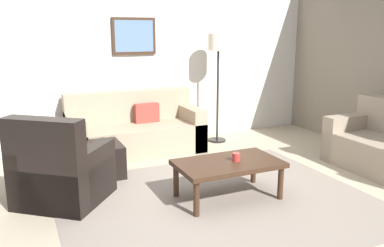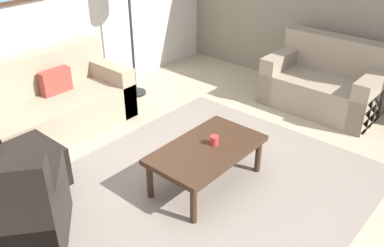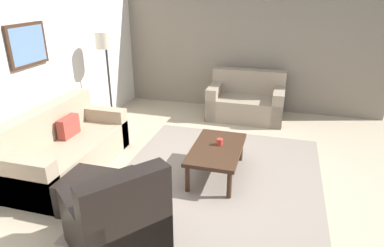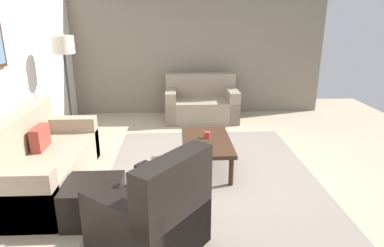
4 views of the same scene
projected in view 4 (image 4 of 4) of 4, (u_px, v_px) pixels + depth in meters
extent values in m
plane|color=tan|center=(211.00, 173.00, 4.41)|extent=(8.00, 8.00, 0.00)
cube|color=slate|center=(197.00, 46.00, 6.83)|extent=(0.12, 5.20, 2.80)
cube|color=gray|center=(211.00, 172.00, 4.40)|extent=(3.20, 2.66, 0.01)
cube|color=gray|center=(46.00, 171.00, 3.99)|extent=(1.91, 0.86, 0.42)
cube|color=gray|center=(16.00, 154.00, 3.90)|extent=(1.91, 0.24, 0.88)
cube|color=gray|center=(10.00, 201.00, 3.14)|extent=(0.20, 0.86, 0.62)
cube|color=gray|center=(67.00, 138.00, 4.77)|extent=(0.20, 0.86, 0.62)
cube|color=#99382D|center=(40.00, 138.00, 4.06)|extent=(0.36, 0.12, 0.28)
cube|color=gray|center=(201.00, 110.00, 6.60)|extent=(0.85, 1.40, 0.42)
cube|color=gray|center=(200.00, 95.00, 6.82)|extent=(0.24, 1.40, 0.88)
cube|color=gray|center=(171.00, 105.00, 6.54)|extent=(0.85, 0.20, 0.62)
cube|color=gray|center=(232.00, 104.00, 6.60)|extent=(0.85, 0.20, 0.62)
cube|color=black|center=(148.00, 225.00, 2.93)|extent=(1.12, 1.12, 0.44)
cube|color=black|center=(174.00, 211.00, 2.69)|extent=(0.75, 0.66, 0.95)
cube|color=black|center=(171.00, 202.00, 3.16)|extent=(0.63, 0.72, 0.60)
cube|color=black|center=(121.00, 236.00, 2.66)|extent=(0.63, 0.72, 0.60)
cube|color=black|center=(94.00, 201.00, 3.36)|extent=(0.56, 0.56, 0.40)
cylinder|color=#382316|center=(231.00, 172.00, 4.03)|extent=(0.06, 0.06, 0.36)
cylinder|color=#382316|center=(221.00, 143.00, 4.96)|extent=(0.06, 0.06, 0.36)
cylinder|color=#382316|center=(188.00, 173.00, 4.01)|extent=(0.06, 0.06, 0.36)
cylinder|color=#382316|center=(186.00, 143.00, 4.94)|extent=(0.06, 0.06, 0.36)
cube|color=#382316|center=(206.00, 142.00, 4.42)|extent=(1.10, 0.64, 0.05)
cylinder|color=#B2332D|center=(207.00, 135.00, 4.48)|extent=(0.08, 0.08, 0.09)
cylinder|color=black|center=(75.00, 144.00, 5.35)|extent=(0.28, 0.28, 0.03)
cylinder|color=#262626|center=(70.00, 101.00, 5.13)|extent=(0.04, 0.04, 1.45)
cylinder|color=beige|center=(63.00, 45.00, 4.87)|extent=(0.32, 0.32, 0.26)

